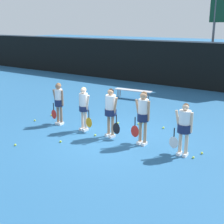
{
  "coord_description": "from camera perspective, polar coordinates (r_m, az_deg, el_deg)",
  "views": [
    {
      "loc": [
        5.78,
        -8.29,
        3.81
      ],
      "look_at": [
        -0.01,
        0.02,
        0.9
      ],
      "focal_mm": 50.0,
      "sensor_mm": 36.0,
      "label": 1
    }
  ],
  "objects": [
    {
      "name": "tennis_ball_6",
      "position": [
        10.92,
        -3.09,
        -4.23
      ],
      "size": [
        0.07,
        0.07,
        0.07
      ],
      "primitive_type": "sphere",
      "color": "#CCE033",
      "rests_on": "ground_plane"
    },
    {
      "name": "tennis_ball_4",
      "position": [
        11.8,
        9.38,
        -2.86
      ],
      "size": [
        0.07,
        0.07,
        0.07
      ],
      "primitive_type": "sphere",
      "color": "#CCE033",
      "rests_on": "ground_plane"
    },
    {
      "name": "player_0",
      "position": [
        12.08,
        -9.72,
        2.11
      ],
      "size": [
        0.61,
        0.33,
        1.63
      ],
      "rotation": [
        0.0,
        0.0,
        0.09
      ],
      "color": "#8C664C",
      "rests_on": "ground_plane"
    },
    {
      "name": "tennis_ball_1",
      "position": [
        11.48,
        0.21,
        -3.17
      ],
      "size": [
        0.07,
        0.07,
        0.07
      ],
      "primitive_type": "sphere",
      "color": "#CCE033",
      "rests_on": "ground_plane"
    },
    {
      "name": "tennis_ball_3",
      "position": [
        9.83,
        16.12,
        -7.22
      ],
      "size": [
        0.07,
        0.07,
        0.07
      ],
      "primitive_type": "sphere",
      "color": "#CCE033",
      "rests_on": "ground_plane"
    },
    {
      "name": "tennis_ball_10",
      "position": [
        12.89,
        -13.94,
        -1.5
      ],
      "size": [
        0.07,
        0.07,
        0.07
      ],
      "primitive_type": "sphere",
      "color": "#CCE033",
      "rests_on": "ground_plane"
    },
    {
      "name": "fence_windscreen",
      "position": [
        18.87,
        16.9,
        8.02
      ],
      "size": [
        60.0,
        0.08,
        2.79
      ],
      "color": "black",
      "rests_on": "ground_plane"
    },
    {
      "name": "player_3",
      "position": [
        9.91,
        5.68,
        -0.26
      ],
      "size": [
        0.66,
        0.37,
        1.75
      ],
      "rotation": [
        0.0,
        0.0,
        -0.01
      ],
      "color": "tan",
      "rests_on": "ground_plane"
    },
    {
      "name": "ground_plane",
      "position": [
        10.8,
        -0.02,
        -4.64
      ],
      "size": [
        140.0,
        140.0,
        0.0
      ],
      "primitive_type": "plane",
      "color": "#235684"
    },
    {
      "name": "bench_courtside",
      "position": [
        16.21,
        3.88,
        3.84
      ],
      "size": [
        2.02,
        0.6,
        0.46
      ],
      "rotation": [
        0.0,
        0.0,
        0.12
      ],
      "color": "#B2B2B7",
      "rests_on": "ground_plane"
    },
    {
      "name": "tennis_ball_7",
      "position": [
        10.53,
        -17.28,
        -5.76
      ],
      "size": [
        0.07,
        0.07,
        0.07
      ],
      "primitive_type": "sphere",
      "color": "#CCE033",
      "rests_on": "ground_plane"
    },
    {
      "name": "tennis_ball_2",
      "position": [
        12.15,
        4.88,
        -2.14
      ],
      "size": [
        0.07,
        0.07,
        0.07
      ],
      "primitive_type": "sphere",
      "color": "#CCE033",
      "rests_on": "ground_plane"
    },
    {
      "name": "tennis_ball_11",
      "position": [
        12.29,
        5.55,
        -1.96
      ],
      "size": [
        0.07,
        0.07,
        0.07
      ],
      "primitive_type": "sphere",
      "color": "#CCE033",
      "rests_on": "ground_plane"
    },
    {
      "name": "tennis_ball_8",
      "position": [
        9.47,
        14.66,
        -8.04
      ],
      "size": [
        0.07,
        0.07,
        0.07
      ],
      "primitive_type": "sphere",
      "color": "#CCE033",
      "rests_on": "ground_plane"
    },
    {
      "name": "player_2",
      "position": [
        10.55,
        -0.23,
        0.64
      ],
      "size": [
        0.67,
        0.41,
        1.7
      ],
      "rotation": [
        0.0,
        0.0,
        -0.18
      ],
      "color": "tan",
      "rests_on": "ground_plane"
    },
    {
      "name": "tennis_ball_9",
      "position": [
        12.2,
        1.09,
        -2.01
      ],
      "size": [
        0.07,
        0.07,
        0.07
      ],
      "primitive_type": "sphere",
      "color": "#CCE033",
      "rests_on": "ground_plane"
    },
    {
      "name": "player_1",
      "position": [
        11.26,
        -5.17,
        1.19
      ],
      "size": [
        0.62,
        0.34,
        1.61
      ],
      "rotation": [
        0.0,
        0.0,
        -0.09
      ],
      "color": "beige",
      "rests_on": "ground_plane"
    },
    {
      "name": "tennis_ball_5",
      "position": [
        13.47,
        -11.03,
        -0.56
      ],
      "size": [
        0.07,
        0.07,
        0.07
      ],
      "primitive_type": "sphere",
      "color": "#CCE033",
      "rests_on": "ground_plane"
    },
    {
      "name": "tennis_ball_0",
      "position": [
        10.47,
        -9.39,
        -5.35
      ],
      "size": [
        0.07,
        0.07,
        0.07
      ],
      "primitive_type": "sphere",
      "color": "#CCE033",
      "rests_on": "ground_plane"
    },
    {
      "name": "player_4",
      "position": [
        9.31,
        13.07,
        -2.39
      ],
      "size": [
        0.68,
        0.4,
        1.6
      ],
      "rotation": [
        0.0,
        0.0,
        0.02
      ],
      "color": "beige",
      "rests_on": "ground_plane"
    }
  ]
}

